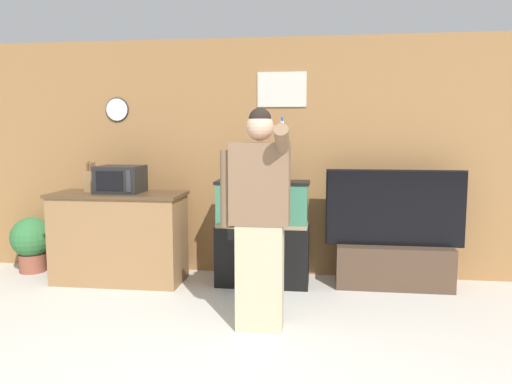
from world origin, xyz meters
The scene contains 8 objects.
wall_back_paneled centered at (0.00, 2.90, 1.30)m, with size 10.00×0.08×2.60m.
counter_island centered at (-1.49, 2.35, 0.48)m, with size 1.38×0.61×0.95m.
microwave centered at (-1.47, 2.38, 1.09)m, with size 0.46×0.39×0.28m.
knife_block centered at (-1.80, 2.39, 1.07)m, with size 0.13×0.10×0.33m.
aquarium_on_stand centered at (0.04, 2.42, 0.55)m, with size 0.96×0.36×1.09m.
tv_on_stand centered at (1.38, 2.53, 0.36)m, with size 1.40×0.40×1.21m.
person_standing centered at (0.14, 1.26, 0.92)m, with size 0.56×0.42×1.77m.
potted_plant centered at (-2.63, 2.57, 0.35)m, with size 0.46×0.46×0.63m.
Camera 1 is at (0.63, -2.60, 1.59)m, focal length 35.00 mm.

